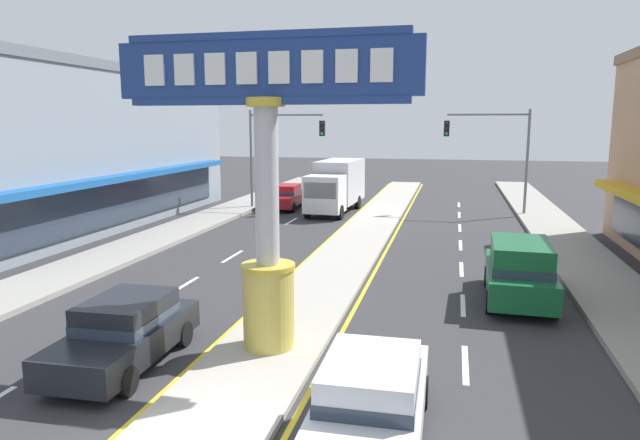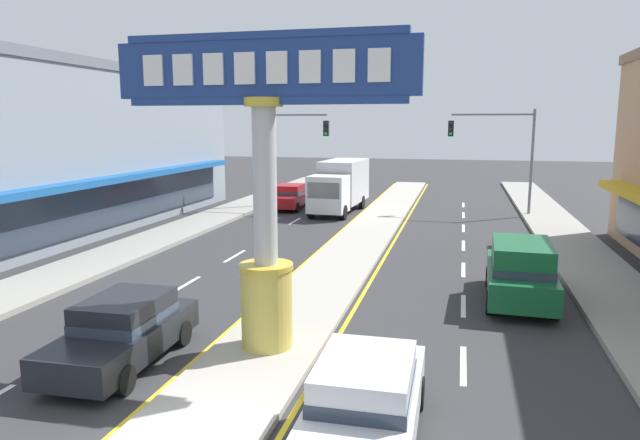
# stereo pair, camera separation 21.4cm
# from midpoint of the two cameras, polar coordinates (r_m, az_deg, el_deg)

# --- Properties ---
(median_strip) EXTENTS (2.55, 52.00, 0.14)m
(median_strip) POSITION_cam_midpoint_polar(r_m,az_deg,el_deg) (26.78, 3.75, -1.90)
(median_strip) COLOR #A39E93
(median_strip) RESTS_ON ground
(sidewalk_left) EXTENTS (2.74, 60.00, 0.18)m
(sidewalk_left) POSITION_cam_midpoint_polar(r_m,az_deg,el_deg) (27.96, -16.01, -1.72)
(sidewalk_left) COLOR gray
(sidewalk_left) RESTS_ON ground
(sidewalk_right) EXTENTS (2.74, 60.00, 0.18)m
(sidewalk_right) POSITION_cam_midpoint_polar(r_m,az_deg,el_deg) (24.98, 24.40, -3.55)
(sidewalk_right) COLOR gray
(sidewalk_right) RESTS_ON ground
(lane_markings) EXTENTS (9.29, 52.00, 0.01)m
(lane_markings) POSITION_cam_midpoint_polar(r_m,az_deg,el_deg) (25.49, 3.25, -2.63)
(lane_markings) COLOR silver
(lane_markings) RESTS_ON ground
(district_sign) EXTENTS (7.01, 1.28, 7.25)m
(district_sign) POSITION_cam_midpoint_polar(r_m,az_deg,el_deg) (13.18, -5.78, 2.94)
(district_sign) COLOR gold
(district_sign) RESTS_ON median_strip
(storefront_left) EXTENTS (8.74, 24.44, 8.33)m
(storefront_left) POSITION_cam_midpoint_polar(r_m,az_deg,el_deg) (32.71, -24.85, 6.57)
(storefront_left) COLOR gray
(storefront_left) RESTS_ON ground
(traffic_light_left_side) EXTENTS (4.86, 0.46, 6.20)m
(traffic_light_left_side) POSITION_cam_midpoint_polar(r_m,az_deg,el_deg) (35.75, -4.41, 7.74)
(traffic_light_left_side) COLOR slate
(traffic_light_left_side) RESTS_ON ground
(traffic_light_right_side) EXTENTS (4.86, 0.46, 6.20)m
(traffic_light_right_side) POSITION_cam_midpoint_polar(r_m,az_deg,el_deg) (35.11, 16.98, 7.32)
(traffic_light_right_side) COLOR slate
(traffic_light_right_side) RESTS_ON ground
(sedan_near_right_lane) EXTENTS (1.93, 4.35, 1.53)m
(sedan_near_right_lane) POSITION_cam_midpoint_polar(r_m,az_deg,el_deg) (13.89, -19.25, -10.40)
(sedan_near_right_lane) COLOR black
(sedan_near_right_lane) RESTS_ON ground
(box_truck_far_right_lane) EXTENTS (2.54, 7.00, 3.12)m
(box_truck_far_right_lane) POSITION_cam_midpoint_polar(r_m,az_deg,el_deg) (35.19, 1.45, 3.57)
(box_truck_far_right_lane) COLOR white
(box_truck_far_right_lane) RESTS_ON ground
(sedan_near_left_lane) EXTENTS (1.98, 4.37, 1.53)m
(sedan_near_left_lane) POSITION_cam_midpoint_polar(r_m,az_deg,el_deg) (36.55, -3.62, 2.35)
(sedan_near_left_lane) COLOR maroon
(sedan_near_left_lane) RESTS_ON ground
(sedan_mid_left_lane) EXTENTS (1.88, 4.32, 1.53)m
(sedan_mid_left_lane) POSITION_cam_midpoint_polar(r_m,az_deg,el_deg) (10.26, 4.51, -17.23)
(sedan_mid_left_lane) COLOR silver
(sedan_mid_left_lane) RESTS_ON ground
(suv_far_left_oncoming) EXTENTS (2.08, 4.66, 1.90)m
(suv_far_left_oncoming) POSITION_cam_midpoint_polar(r_m,az_deg,el_deg) (18.48, 18.94, -4.77)
(suv_far_left_oncoming) COLOR #14562D
(suv_far_left_oncoming) RESTS_ON ground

